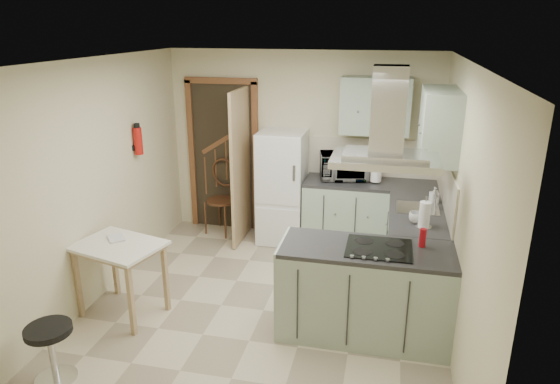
% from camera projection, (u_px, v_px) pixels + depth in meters
% --- Properties ---
extents(floor, '(4.20, 4.20, 0.00)m').
position_uv_depth(floor, '(263.00, 310.00, 5.15)').
color(floor, beige).
rests_on(floor, ground).
extents(ceiling, '(4.20, 4.20, 0.00)m').
position_uv_depth(ceiling, '(260.00, 61.00, 4.35)').
color(ceiling, silver).
rests_on(ceiling, back_wall).
extents(back_wall, '(3.60, 0.00, 3.60)m').
position_uv_depth(back_wall, '(301.00, 146.00, 6.69)').
color(back_wall, beige).
rests_on(back_wall, floor).
extents(left_wall, '(0.00, 4.20, 4.20)m').
position_uv_depth(left_wall, '(93.00, 184.00, 5.13)').
color(left_wall, beige).
rests_on(left_wall, floor).
extents(right_wall, '(0.00, 4.20, 4.20)m').
position_uv_depth(right_wall, '(460.00, 211.00, 4.38)').
color(right_wall, beige).
rests_on(right_wall, floor).
extents(doorway, '(1.10, 0.12, 2.10)m').
position_uv_depth(doorway, '(223.00, 156.00, 6.96)').
color(doorway, brown).
rests_on(doorway, floor).
extents(fridge, '(0.60, 0.60, 1.50)m').
position_uv_depth(fridge, '(282.00, 187.00, 6.62)').
color(fridge, white).
rests_on(fridge, floor).
extents(counter_back, '(1.08, 0.60, 0.90)m').
position_uv_depth(counter_back, '(346.00, 213.00, 6.54)').
color(counter_back, '#9EB2A0').
rests_on(counter_back, floor).
extents(counter_right, '(0.60, 1.95, 0.90)m').
position_uv_depth(counter_right, '(413.00, 240.00, 5.74)').
color(counter_right, '#9EB2A0').
rests_on(counter_right, floor).
extents(splashback, '(1.68, 0.02, 0.50)m').
position_uv_depth(splashback, '(373.00, 157.00, 6.51)').
color(splashback, beige).
rests_on(splashback, counter_back).
extents(wall_cabinet_back, '(0.85, 0.35, 0.70)m').
position_uv_depth(wall_cabinet_back, '(375.00, 106.00, 6.14)').
color(wall_cabinet_back, '#9EB2A0').
rests_on(wall_cabinet_back, back_wall).
extents(wall_cabinet_right, '(0.35, 0.90, 0.70)m').
position_uv_depth(wall_cabinet_right, '(439.00, 124.00, 5.01)').
color(wall_cabinet_right, '#9EB2A0').
rests_on(wall_cabinet_right, right_wall).
extents(peninsula, '(1.55, 0.65, 0.90)m').
position_uv_depth(peninsula, '(365.00, 292.00, 4.63)').
color(peninsula, '#9EB2A0').
rests_on(peninsula, floor).
extents(hob, '(0.58, 0.50, 0.01)m').
position_uv_depth(hob, '(379.00, 248.00, 4.46)').
color(hob, black).
rests_on(hob, peninsula).
extents(extractor_hood, '(0.90, 0.55, 0.10)m').
position_uv_depth(extractor_hood, '(385.00, 160.00, 4.20)').
color(extractor_hood, silver).
rests_on(extractor_hood, ceiling).
extents(sink, '(0.45, 0.40, 0.01)m').
position_uv_depth(sink, '(418.00, 208.00, 5.43)').
color(sink, silver).
rests_on(sink, counter_right).
extents(fire_extinguisher, '(0.10, 0.10, 0.32)m').
position_uv_depth(fire_extinguisher, '(138.00, 141.00, 5.86)').
color(fire_extinguisher, '#B2140F').
rests_on(fire_extinguisher, left_wall).
extents(drop_leaf_table, '(0.95, 0.80, 0.77)m').
position_uv_depth(drop_leaf_table, '(122.00, 279.00, 4.99)').
color(drop_leaf_table, tan).
rests_on(drop_leaf_table, floor).
extents(bentwood_chair, '(0.52, 0.52, 0.94)m').
position_uv_depth(bentwood_chair, '(222.00, 201.00, 6.94)').
color(bentwood_chair, '#522C1B').
rests_on(bentwood_chair, floor).
extents(stool, '(0.37, 0.37, 0.50)m').
position_uv_depth(stool, '(52.00, 353.00, 4.09)').
color(stool, black).
rests_on(stool, floor).
extents(microwave, '(0.68, 0.53, 0.33)m').
position_uv_depth(microwave, '(344.00, 166.00, 6.42)').
color(microwave, black).
rests_on(microwave, counter_back).
extents(kettle, '(0.15, 0.15, 0.21)m').
position_uv_depth(kettle, '(376.00, 175.00, 6.28)').
color(kettle, white).
rests_on(kettle, counter_back).
extents(cereal_box, '(0.14, 0.24, 0.34)m').
position_uv_depth(cereal_box, '(372.00, 167.00, 6.39)').
color(cereal_box, '#C35317').
rests_on(cereal_box, counter_back).
extents(soap_bottle, '(0.11, 0.11, 0.18)m').
position_uv_depth(soap_bottle, '(434.00, 195.00, 5.58)').
color(soap_bottle, '#B3B4C0').
rests_on(soap_bottle, counter_right).
extents(paper_towel, '(0.12, 0.12, 0.27)m').
position_uv_depth(paper_towel, '(425.00, 214.00, 4.89)').
color(paper_towel, white).
rests_on(paper_towel, counter_right).
extents(cup, '(0.16, 0.16, 0.11)m').
position_uv_depth(cup, '(416.00, 218.00, 5.03)').
color(cup, white).
rests_on(cup, counter_right).
extents(red_bottle, '(0.07, 0.07, 0.17)m').
position_uv_depth(red_bottle, '(423.00, 238.00, 4.48)').
color(red_bottle, '#AD0E18').
rests_on(red_bottle, peninsula).
extents(book, '(0.25, 0.26, 0.09)m').
position_uv_depth(book, '(108.00, 236.00, 4.95)').
color(book, '#9E343E').
rests_on(book, drop_leaf_table).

